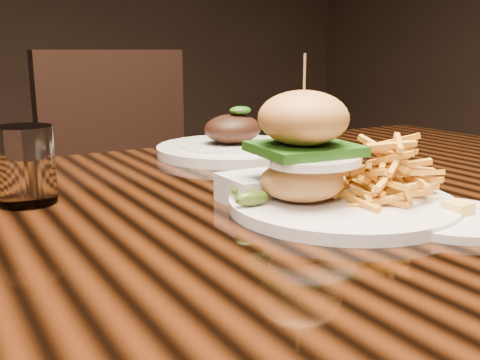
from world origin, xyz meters
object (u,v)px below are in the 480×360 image
dining_table (229,253)px  burger_plate (340,170)px  chair_far (133,193)px  far_dish (233,145)px

dining_table → burger_plate: bearing=-47.9°
dining_table → chair_far: (0.18, 0.89, -0.13)m
burger_plate → chair_far: size_ratio=0.31×
burger_plate → far_dish: size_ratio=0.98×
dining_table → far_dish: 0.36m
burger_plate → far_dish: burger_plate is taller
far_dish → chair_far: (0.00, 0.60, -0.23)m
dining_table → burger_plate: burger_plate is taller
burger_plate → chair_far: bearing=103.2°
far_dish → burger_plate: bearing=-100.5°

